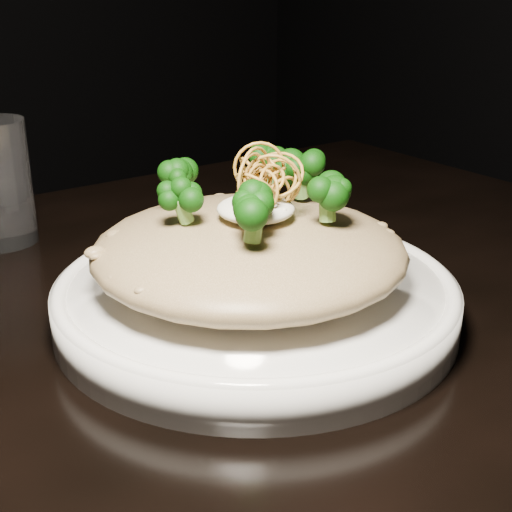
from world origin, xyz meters
The scene contains 6 objects.
table centered at (0.00, 0.00, 0.67)m, with size 1.10×0.80×0.75m.
plate centered at (0.04, -0.04, 0.77)m, with size 0.32×0.32×0.03m, color white.
risotto centered at (0.03, -0.04, 0.81)m, with size 0.25×0.25×0.05m, color brown.
broccoli centered at (0.04, -0.04, 0.86)m, with size 0.14×0.14×0.05m, color black, non-canonical shape.
cheese centered at (0.04, -0.05, 0.85)m, with size 0.06×0.06×0.02m, color white.
shallots centered at (0.04, -0.04, 0.88)m, with size 0.06×0.06×0.04m, color #8B601D, non-canonical shape.
Camera 1 is at (-0.27, -0.47, 1.02)m, focal length 50.00 mm.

